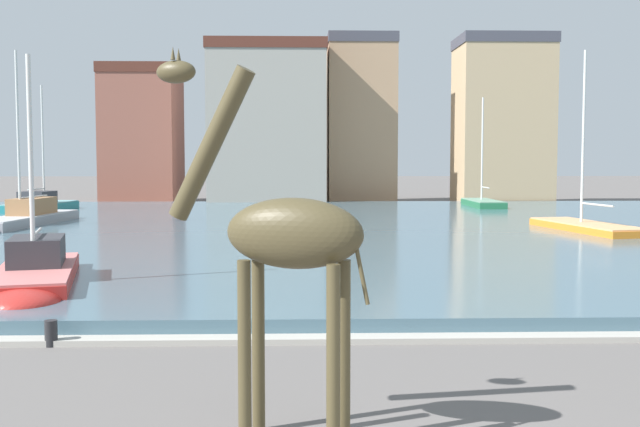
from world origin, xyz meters
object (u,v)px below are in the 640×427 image
(giraffe_statue, at_px, (283,241))
(sailboat_orange, at_px, (579,229))
(sailboat_green, at_px, (481,205))
(sailboat_red, at_px, (34,279))
(sailboat_grey, at_px, (20,222))
(mooring_bollard, at_px, (51,333))
(sailboat_teal, at_px, (45,207))

(giraffe_statue, distance_m, sailboat_orange, 27.40)
(sailboat_green, bearing_deg, sailboat_red, -121.38)
(sailboat_grey, xyz_separation_m, sailboat_green, (25.35, 14.20, -0.12))
(giraffe_statue, xyz_separation_m, sailboat_orange, (12.82, 24.12, -2.14))
(sailboat_grey, relative_size, mooring_bollard, 19.34)
(mooring_bollard, bearing_deg, sailboat_grey, 111.23)
(sailboat_green, xyz_separation_m, sailboat_teal, (-27.85, -3.21, 0.12))
(giraffe_statue, xyz_separation_m, sailboat_teal, (-15.40, 37.58, -1.96))
(sailboat_teal, bearing_deg, mooring_bollard, -71.52)
(sailboat_grey, distance_m, mooring_bollard, 23.22)
(sailboat_teal, bearing_deg, sailboat_green, 6.57)
(sailboat_grey, height_order, sailboat_teal, sailboat_grey)
(sailboat_grey, relative_size, sailboat_teal, 1.20)
(sailboat_red, height_order, mooring_bollard, sailboat_red)
(sailboat_orange, xyz_separation_m, mooring_bollard, (-17.31, -19.17, -0.15))
(giraffe_statue, height_order, mooring_bollard, giraffe_statue)
(giraffe_statue, xyz_separation_m, mooring_bollard, (-4.50, 4.95, -2.29))
(sailboat_grey, relative_size, sailboat_red, 1.38)
(sailboat_green, relative_size, sailboat_orange, 0.91)
(sailboat_grey, bearing_deg, mooring_bollard, -68.77)
(giraffe_statue, height_order, sailboat_red, sailboat_red)
(sailboat_red, bearing_deg, sailboat_grey, 110.92)
(giraffe_statue, relative_size, sailboat_grey, 0.51)
(sailboat_teal, bearing_deg, giraffe_statue, -67.72)
(sailboat_red, xyz_separation_m, sailboat_orange, (19.29, 14.35, -0.11))
(sailboat_red, bearing_deg, sailboat_green, 58.62)
(sailboat_red, xyz_separation_m, sailboat_teal, (-8.93, 27.81, 0.06))
(giraffe_statue, relative_size, sailboat_teal, 0.62)
(giraffe_statue, height_order, sailboat_teal, sailboat_teal)
(sailboat_teal, xyz_separation_m, mooring_bollard, (10.90, -32.63, -0.33))
(sailboat_green, bearing_deg, giraffe_statue, -106.97)
(sailboat_teal, height_order, mooring_bollard, sailboat_teal)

